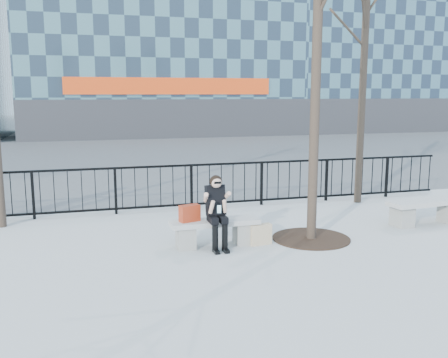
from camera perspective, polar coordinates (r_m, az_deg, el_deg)
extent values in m
plane|color=#A6A5A0|center=(9.33, -1.04, -7.60)|extent=(120.00, 120.00, 0.00)
cube|color=#474747|center=(23.88, -10.22, 2.96)|extent=(60.00, 23.00, 0.01)
cube|color=black|center=(11.95, -4.71, 1.55)|extent=(14.00, 0.05, 0.05)
cube|color=black|center=(12.13, -4.65, -2.94)|extent=(14.00, 0.05, 0.05)
cube|color=#2D2D30|center=(31.06, -6.01, 6.83)|extent=(18.00, 0.08, 2.40)
cube|color=red|center=(30.96, -6.06, 10.52)|extent=(12.60, 0.12, 1.00)
cube|color=#2D2D30|center=(37.84, 20.46, 6.80)|extent=(16.00, 0.08, 2.40)
cylinder|color=black|center=(9.52, 10.60, 15.43)|extent=(0.18, 0.18, 7.50)
cylinder|color=black|center=(13.11, 15.69, 12.56)|extent=(0.18, 0.18, 7.00)
cylinder|color=black|center=(9.87, 9.91, -6.69)|extent=(1.50, 1.50, 0.02)
cube|color=slate|center=(9.15, -4.40, -6.66)|extent=(0.32, 0.38, 0.40)
cube|color=slate|center=(9.42, 2.21, -6.16)|extent=(0.32, 0.38, 0.40)
cube|color=gray|center=(9.21, -1.05, -4.96)|extent=(1.65, 0.46, 0.09)
cube|color=slate|center=(11.24, 19.69, -4.01)|extent=(0.35, 0.42, 0.44)
cube|color=gray|center=(11.53, 22.21, -2.45)|extent=(1.80, 0.50, 0.10)
cube|color=#9D2B13|center=(9.07, -3.96, -3.92)|extent=(0.40, 0.27, 0.30)
cube|color=beige|center=(9.36, 4.20, -6.33)|extent=(0.42, 0.20, 0.39)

